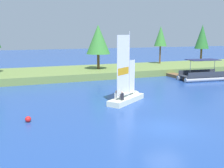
# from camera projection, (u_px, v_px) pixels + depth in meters

# --- Properties ---
(ground_plane) EXTENTS (200.00, 200.00, 0.00)m
(ground_plane) POSITION_uv_depth(u_px,v_px,m) (166.00, 128.00, 17.71)
(ground_plane) COLOR #234793
(shore_bank) EXTENTS (80.00, 10.68, 0.95)m
(shore_bank) POSITION_uv_depth(u_px,v_px,m) (75.00, 73.00, 40.10)
(shore_bank) COLOR olive
(shore_bank) RESTS_ON ground
(shoreline_tree_midleft) EXTENTS (3.56, 3.56, 6.60)m
(shoreline_tree_midleft) POSITION_uv_depth(u_px,v_px,m) (98.00, 39.00, 39.79)
(shoreline_tree_midleft) COLOR brown
(shoreline_tree_midleft) RESTS_ON shore_bank
(shoreline_tree_centre) EXTENTS (2.23, 2.23, 6.63)m
(shoreline_tree_centre) POSITION_uv_depth(u_px,v_px,m) (161.00, 36.00, 47.31)
(shoreline_tree_centre) COLOR brown
(shoreline_tree_centre) RESTS_ON shore_bank
(shoreline_tree_midright) EXTENTS (2.72, 2.72, 7.03)m
(shoreline_tree_midright) POSITION_uv_depth(u_px,v_px,m) (202.00, 37.00, 51.70)
(shoreline_tree_midright) COLOR brown
(shoreline_tree_midright) RESTS_ON shore_bank
(wooden_dock) EXTENTS (1.50, 5.57, 0.45)m
(wooden_dock) POSITION_uv_depth(u_px,v_px,m) (180.00, 76.00, 38.01)
(wooden_dock) COLOR brown
(wooden_dock) RESTS_ON ground
(sailboat) EXTENTS (4.89, 3.95, 6.71)m
(sailboat) POSITION_uv_depth(u_px,v_px,m) (130.00, 95.00, 24.94)
(sailboat) COLOR silver
(sailboat) RESTS_ON ground
(pontoon_boat) EXTENTS (6.41, 3.17, 2.81)m
(pontoon_boat) POSITION_uv_depth(u_px,v_px,m) (202.00, 75.00, 36.07)
(pontoon_boat) COLOR #B2B2B7
(pontoon_boat) RESTS_ON ground
(channel_buoy) EXTENTS (0.42, 0.42, 0.42)m
(channel_buoy) POSITION_uv_depth(u_px,v_px,m) (28.00, 119.00, 18.88)
(channel_buoy) COLOR red
(channel_buoy) RESTS_ON ground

